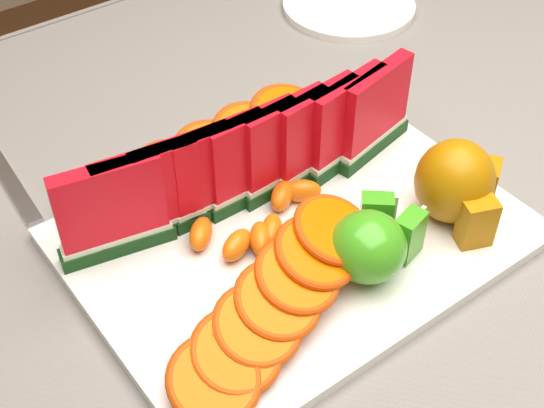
{
  "coord_description": "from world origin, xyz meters",
  "views": [
    {
      "loc": [
        -0.39,
        -0.38,
        1.27
      ],
      "look_at": [
        -0.1,
        0.01,
        0.81
      ],
      "focal_mm": 50.0,
      "sensor_mm": 36.0,
      "label": 1
    }
  ],
  "objects_px": {
    "side_plate": "(349,6)",
    "fork": "(3,169)",
    "platter": "(295,235)",
    "pear_cluster": "(458,184)",
    "apple_cluster": "(372,243)"
  },
  "relations": [
    {
      "from": "side_plate",
      "to": "fork",
      "type": "xyz_separation_m",
      "value": [
        -0.51,
        -0.04,
        -0.0
      ]
    },
    {
      "from": "platter",
      "to": "side_plate",
      "type": "xyz_separation_m",
      "value": [
        0.33,
        0.3,
        -0.0
      ]
    },
    {
      "from": "pear_cluster",
      "to": "side_plate",
      "type": "relative_size",
      "value": 0.5
    },
    {
      "from": "pear_cluster",
      "to": "platter",
      "type": "bearing_deg",
      "value": 151.77
    },
    {
      "from": "pear_cluster",
      "to": "side_plate",
      "type": "height_order",
      "value": "pear_cluster"
    },
    {
      "from": "side_plate",
      "to": "fork",
      "type": "bearing_deg",
      "value": -175.28
    },
    {
      "from": "platter",
      "to": "pear_cluster",
      "type": "relative_size",
      "value": 4.28
    },
    {
      "from": "platter",
      "to": "apple_cluster",
      "type": "bearing_deg",
      "value": -73.19
    },
    {
      "from": "platter",
      "to": "apple_cluster",
      "type": "xyz_separation_m",
      "value": [
        0.02,
        -0.08,
        0.04
      ]
    },
    {
      "from": "platter",
      "to": "fork",
      "type": "relative_size",
      "value": 2.05
    },
    {
      "from": "pear_cluster",
      "to": "fork",
      "type": "bearing_deg",
      "value": 133.8
    },
    {
      "from": "platter",
      "to": "side_plate",
      "type": "bearing_deg",
      "value": 42.6
    },
    {
      "from": "side_plate",
      "to": "fork",
      "type": "distance_m",
      "value": 0.51
    },
    {
      "from": "platter",
      "to": "fork",
      "type": "xyz_separation_m",
      "value": [
        -0.18,
        0.26,
        -0.0
      ]
    },
    {
      "from": "apple_cluster",
      "to": "fork",
      "type": "distance_m",
      "value": 0.4
    }
  ]
}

